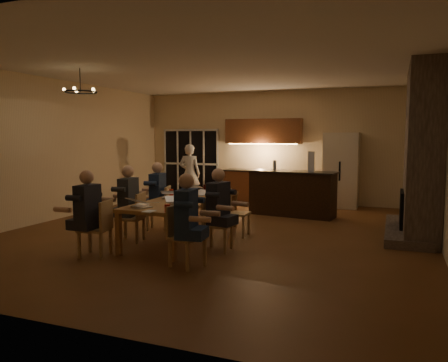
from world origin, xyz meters
TOP-DOWN VIEW (x-y plane):
  - floor at (0.00, 0.00)m, footprint 9.00×9.00m
  - back_wall at (0.00, 4.52)m, footprint 8.00×0.04m
  - left_wall at (-4.02, 0.00)m, footprint 0.04×9.00m
  - right_wall at (4.02, 0.00)m, footprint 0.04×9.00m
  - ceiling at (0.00, 0.00)m, footprint 8.00×9.00m
  - french_doors at (-2.70, 4.47)m, footprint 1.86×0.08m
  - fireplace at (3.70, 1.20)m, footprint 0.58×2.50m
  - kitchenette at (-0.30, 4.20)m, footprint 2.24×0.68m
  - refrigerator at (1.90, 4.15)m, footprint 0.90×0.68m
  - dining_table at (-0.37, -0.68)m, footprint 1.10×2.87m
  - bar_island at (0.96, 2.43)m, footprint 2.19×0.96m
  - chair_left_near at (-1.18, -2.23)m, footprint 0.52×0.52m
  - chair_left_mid at (-1.19, -1.21)m, footprint 0.52×0.52m
  - chair_left_far at (-1.23, -0.13)m, footprint 0.55×0.55m
  - chair_right_near at (0.45, -2.22)m, footprint 0.56×0.56m
  - chair_right_mid at (0.52, -1.22)m, footprint 0.47×0.47m
  - chair_right_far at (0.45, -0.06)m, footprint 0.45×0.45m
  - person_left_near at (-1.23, -2.33)m, footprint 0.61×0.61m
  - person_right_near at (0.48, -2.31)m, footprint 0.66×0.66m
  - person_left_mid at (-1.26, -1.15)m, footprint 0.66×0.66m
  - person_right_mid at (0.53, -1.23)m, footprint 0.70×0.70m
  - person_left_far at (-1.26, -0.09)m, footprint 0.69×0.69m
  - standing_person at (-2.22, 3.38)m, footprint 0.66×0.48m
  - chandelier at (-2.45, -0.91)m, footprint 0.63×0.63m
  - laptop_a at (-0.61, -1.76)m, footprint 0.40×0.38m
  - laptop_b at (-0.08, -1.56)m, footprint 0.42×0.42m
  - laptop_c at (-0.67, -0.65)m, footprint 0.40×0.38m
  - laptop_d at (-0.12, -0.66)m, footprint 0.41×0.40m
  - laptop_e at (-0.62, 0.41)m, footprint 0.35×0.32m
  - laptop_f at (-0.08, 0.34)m, footprint 0.42×0.41m
  - mug_front at (-0.39, -1.17)m, footprint 0.08×0.08m
  - mug_mid at (-0.24, -0.15)m, footprint 0.07×0.07m
  - mug_back at (-0.66, 0.19)m, footprint 0.09×0.09m
  - redcup_near at (0.02, -2.02)m, footprint 0.09×0.09m
  - redcup_mid at (-0.84, -0.30)m, footprint 0.08×0.08m
  - can_silver at (-0.26, -1.37)m, footprint 0.07×0.07m
  - can_cola at (-0.56, 0.71)m, footprint 0.07×0.07m
  - can_right at (0.09, -0.33)m, footprint 0.06×0.06m
  - plate_near at (-0.02, -1.27)m, footprint 0.26×0.26m
  - plate_left at (-0.71, -1.55)m, footprint 0.23×0.23m
  - plate_far at (0.08, 0.07)m, footprint 0.22×0.22m
  - notepad at (-0.26, -2.10)m, footprint 0.16×0.21m
  - bar_bottle at (0.50, 2.53)m, footprint 0.08×0.08m
  - bar_blender at (1.41, 2.35)m, footprint 0.17×0.17m

SIDE VIEW (x-z plane):
  - floor at x=0.00m, z-range 0.00..0.00m
  - dining_table at x=-0.37m, z-range 0.00..0.75m
  - chair_left_near at x=-1.18m, z-range 0.00..0.89m
  - chair_left_mid at x=-1.19m, z-range 0.00..0.89m
  - chair_left_far at x=-1.23m, z-range 0.00..0.89m
  - chair_right_near at x=0.45m, z-range 0.00..0.89m
  - chair_right_mid at x=0.52m, z-range 0.00..0.89m
  - chair_right_far at x=0.45m, z-range 0.00..0.89m
  - bar_island at x=0.96m, z-range 0.00..1.08m
  - person_left_near at x=-1.23m, z-range 0.00..1.38m
  - person_right_near at x=0.48m, z-range 0.00..1.38m
  - person_left_mid at x=-1.26m, z-range 0.00..1.38m
  - person_right_mid at x=0.53m, z-range 0.00..1.38m
  - person_left_far at x=-1.26m, z-range 0.00..1.38m
  - notepad at x=-0.26m, z-range 0.75..0.76m
  - plate_near at x=-0.02m, z-range 0.75..0.77m
  - plate_left at x=-0.71m, z-range 0.75..0.77m
  - plate_far at x=0.08m, z-range 0.75..0.77m
  - mug_front at x=-0.39m, z-range 0.75..0.85m
  - mug_mid at x=-0.24m, z-range 0.75..0.85m
  - mug_back at x=-0.66m, z-range 0.75..0.85m
  - redcup_near at x=0.02m, z-range 0.75..0.87m
  - redcup_mid at x=-0.84m, z-range 0.75..0.87m
  - can_silver at x=-0.26m, z-range 0.75..0.87m
  - can_cola at x=-0.56m, z-range 0.75..0.87m
  - can_right at x=0.09m, z-range 0.75..0.87m
  - standing_person at x=-2.22m, z-range 0.00..1.69m
  - laptop_a at x=-0.61m, z-range 0.75..0.98m
  - laptop_b at x=-0.08m, z-range 0.75..0.98m
  - laptop_c at x=-0.67m, z-range 0.75..0.98m
  - laptop_d at x=-0.12m, z-range 0.75..0.98m
  - laptop_e at x=-0.62m, z-range 0.75..0.98m
  - laptop_f at x=-0.08m, z-range 0.75..0.98m
  - refrigerator at x=1.90m, z-range 0.00..2.00m
  - french_doors at x=-2.70m, z-range 0.00..2.10m
  - kitchenette at x=-0.30m, z-range 0.00..2.40m
  - bar_bottle at x=0.50m, z-range 1.08..1.32m
  - bar_blender at x=1.41m, z-range 1.08..1.55m
  - back_wall at x=0.00m, z-range 0.00..3.20m
  - left_wall at x=-4.02m, z-range 0.00..3.20m
  - right_wall at x=4.02m, z-range 0.00..3.20m
  - fireplace at x=3.70m, z-range 0.00..3.20m
  - chandelier at x=-2.45m, z-range 2.73..2.77m
  - ceiling at x=0.00m, z-range 3.20..3.24m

